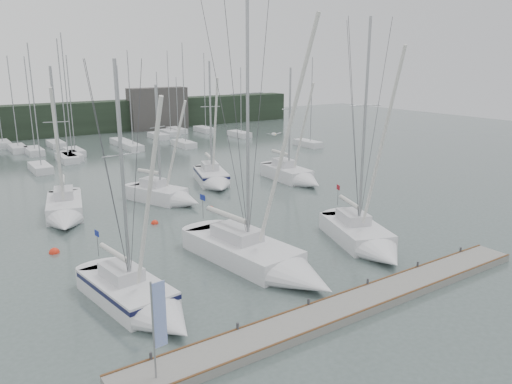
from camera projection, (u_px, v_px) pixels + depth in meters
ground at (289, 273)px, 28.28m from camera, size 160.00×160.00×0.00m
dock at (353, 305)px, 24.22m from camera, size 24.00×2.00×0.40m
far_treeline at (45, 120)px, 77.25m from camera, size 90.00×4.00×5.00m
far_building_right at (158, 109)px, 85.12m from camera, size 10.00×3.00×7.00m
mast_forest at (77, 148)px, 64.96m from camera, size 55.90×27.78×14.70m
sailboat_near_left at (143, 302)px, 23.78m from camera, size 3.76×8.76×12.71m
sailboat_near_center at (270, 263)px, 28.31m from camera, size 4.63×11.47×16.94m
sailboat_near_right at (368, 241)px, 31.66m from camera, size 5.51×8.86×15.21m
sailboat_mid_b at (65, 213)px, 37.48m from camera, size 4.48×8.69×12.08m
sailboat_mid_c at (169, 196)px, 41.89m from camera, size 4.93×7.26×10.51m
sailboat_mid_d at (214, 179)px, 47.64m from camera, size 4.78×7.97×12.41m
sailboat_mid_e at (295, 177)px, 48.86m from camera, size 3.06×8.36×11.79m
buoy_a at (155, 223)px, 36.81m from camera, size 0.54×0.54×0.54m
buoy_b at (211, 209)px, 40.41m from camera, size 0.47×0.47×0.47m
buoy_c at (54, 253)px, 31.26m from camera, size 0.66×0.66×0.66m
dock_banner at (157, 321)px, 17.92m from camera, size 0.59×0.11×3.85m
seagull at (274, 134)px, 29.22m from camera, size 0.93×0.43×0.18m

